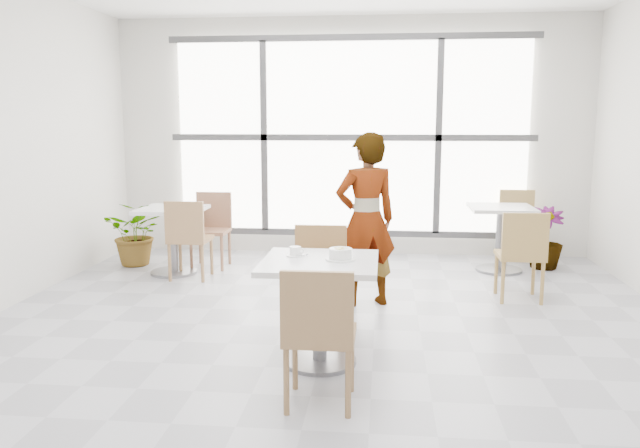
# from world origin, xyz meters

# --- Properties ---
(floor) EXTENTS (7.00, 7.00, 0.00)m
(floor) POSITION_xyz_m (0.00, 0.00, 0.00)
(floor) COLOR #9E9EA5
(floor) RESTS_ON ground
(wall_back) EXTENTS (6.00, 0.00, 6.00)m
(wall_back) POSITION_xyz_m (0.00, 3.50, 1.50)
(wall_back) COLOR silver
(wall_back) RESTS_ON ground
(wall_front) EXTENTS (6.00, 0.00, 6.00)m
(wall_front) POSITION_xyz_m (0.00, -3.50, 1.50)
(wall_front) COLOR silver
(wall_front) RESTS_ON ground
(window) EXTENTS (4.60, 0.07, 2.52)m
(window) POSITION_xyz_m (0.00, 3.44, 1.50)
(window) COLOR white
(window) RESTS_ON ground
(main_table) EXTENTS (0.80, 0.80, 0.75)m
(main_table) POSITION_xyz_m (0.00, -0.32, 0.52)
(main_table) COLOR silver
(main_table) RESTS_ON ground
(chair_near) EXTENTS (0.42, 0.42, 0.87)m
(chair_near) POSITION_xyz_m (0.07, -1.04, 0.50)
(chair_near) COLOR olive
(chair_near) RESTS_ON ground
(chair_far) EXTENTS (0.42, 0.42, 0.87)m
(chair_far) POSITION_xyz_m (-0.07, 0.32, 0.50)
(chair_far) COLOR olive
(chair_far) RESTS_ON ground
(oatmeal_bowl) EXTENTS (0.21, 0.21, 0.10)m
(oatmeal_bowl) POSITION_xyz_m (0.14, -0.30, 0.79)
(oatmeal_bowl) COLOR white
(oatmeal_bowl) RESTS_ON main_table
(coffee_cup) EXTENTS (0.16, 0.13, 0.07)m
(coffee_cup) POSITION_xyz_m (-0.18, -0.21, 0.78)
(coffee_cup) COLOR white
(coffee_cup) RESTS_ON main_table
(person) EXTENTS (0.69, 0.58, 1.60)m
(person) POSITION_xyz_m (0.27, 1.17, 0.80)
(person) COLOR black
(person) RESTS_ON ground
(bg_table_left) EXTENTS (0.70, 0.70, 0.75)m
(bg_table_left) POSITION_xyz_m (-1.92, 2.16, 0.49)
(bg_table_left) COLOR white
(bg_table_left) RESTS_ON ground
(bg_table_right) EXTENTS (0.70, 0.70, 0.75)m
(bg_table_right) POSITION_xyz_m (1.77, 2.65, 0.49)
(bg_table_right) COLOR silver
(bg_table_right) RESTS_ON ground
(bg_chair_left_near) EXTENTS (0.42, 0.42, 0.87)m
(bg_chair_left_near) POSITION_xyz_m (-1.66, 1.90, 0.50)
(bg_chair_left_near) COLOR #9F754B
(bg_chair_left_near) RESTS_ON ground
(bg_chair_left_far) EXTENTS (0.42, 0.42, 0.87)m
(bg_chair_left_far) POSITION_xyz_m (-1.58, 2.59, 0.50)
(bg_chair_left_far) COLOR #916248
(bg_chair_left_far) RESTS_ON ground
(bg_chair_right_near) EXTENTS (0.42, 0.42, 0.87)m
(bg_chair_right_near) POSITION_xyz_m (1.74, 1.41, 0.50)
(bg_chair_right_near) COLOR #A58045
(bg_chair_right_near) RESTS_ON ground
(bg_chair_right_far) EXTENTS (0.42, 0.42, 0.87)m
(bg_chair_right_far) POSITION_xyz_m (2.07, 3.22, 0.50)
(bg_chair_right_far) COLOR #A4844B
(bg_chair_right_far) RESTS_ON ground
(plant_left) EXTENTS (0.72, 0.64, 0.77)m
(plant_left) POSITION_xyz_m (-2.48, 2.53, 0.38)
(plant_left) COLOR #50713E
(plant_left) RESTS_ON ground
(plant_right) EXTENTS (0.46, 0.46, 0.72)m
(plant_right) POSITION_xyz_m (2.31, 2.84, 0.36)
(plant_right) COLOR #638E4C
(plant_right) RESTS_ON ground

